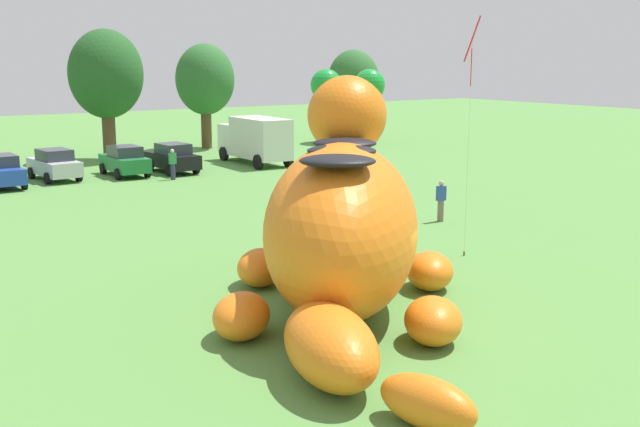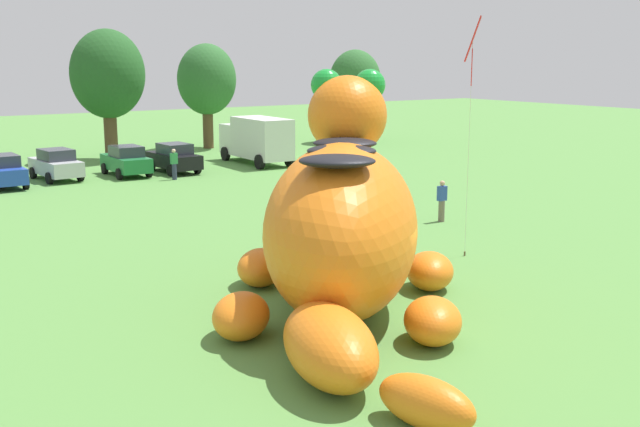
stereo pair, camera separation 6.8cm
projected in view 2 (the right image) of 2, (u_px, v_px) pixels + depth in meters
ground_plane at (374, 324)px, 19.70m from camera, size 160.00×160.00×0.00m
giant_inflatable_creature at (342, 227)px, 20.22m from camera, size 8.72×11.84×6.32m
car_blue at (2, 171)px, 40.14m from camera, size 2.00×4.13×1.72m
car_silver at (56, 164)px, 42.62m from camera, size 2.22×4.24×1.72m
car_green at (126, 161)px, 44.14m from camera, size 1.95×4.11×1.72m
car_black at (174, 158)px, 45.40m from camera, size 2.15×4.21×1.72m
box_truck at (257, 139)px, 48.96m from camera, size 2.40×6.43×2.95m
tree_centre_left at (108, 75)px, 49.92m from camera, size 4.77×4.77×8.47m
tree_centre at (207, 80)px, 56.77m from camera, size 4.31×4.31×7.66m
tree_centre_right at (355, 82)px, 61.14m from camera, size 4.09×4.09×7.26m
spectator_near_inflatable at (442, 201)px, 31.77m from camera, size 0.38×0.26×1.71m
spectator_mid_field at (174, 164)px, 42.69m from camera, size 0.38×0.26×1.71m
tethered_flying_kite at (473, 43)px, 25.02m from camera, size 1.13×1.13×7.95m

